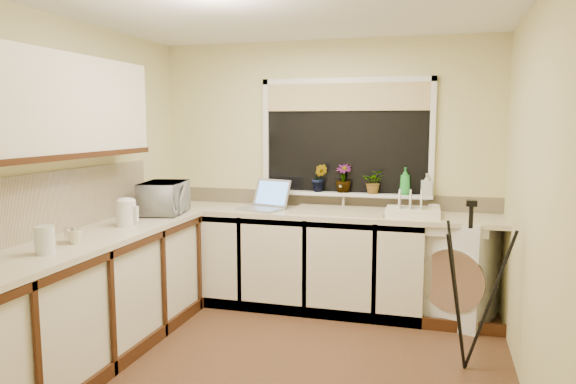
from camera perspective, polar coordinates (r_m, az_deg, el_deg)
The scene contains 33 objects.
floor at distance 4.05m, azimuth -0.84°, elevation -17.41°, with size 3.20×3.20×0.00m, color brown.
ceiling at distance 3.75m, azimuth -0.91°, elevation 18.95°, with size 3.20×3.20×0.00m, color white.
wall_back at distance 5.15m, azimuth 3.90°, elevation 2.09°, with size 3.20×3.20×0.00m, color beige.
wall_front at distance 2.33m, azimuth -11.53°, elevation -4.45°, with size 3.20×3.20×0.00m, color beige.
wall_left at distance 4.43m, azimuth -21.11°, elevation 0.76°, with size 3.00×3.00×0.00m, color beige.
wall_right at distance 3.60m, azimuth 24.37°, elevation -0.83°, with size 3.00×3.00×0.00m, color beige.
base_cabinet_back at distance 5.08m, azimuth -0.50°, elevation -7.09°, with size 2.55×0.60×0.86m, color silver.
base_cabinet_left at distance 4.18m, azimuth -19.74°, elevation -10.70°, with size 0.54×2.40×0.86m, color silver.
worktop_back at distance 4.91m, azimuth 3.15°, elevation -2.24°, with size 3.20×0.60×0.04m, color beige.
worktop_left at distance 4.07m, azimuth -20.02°, elevation -4.65°, with size 0.60×2.40×0.04m, color beige.
upper_cabinet at distance 3.96m, azimuth -23.55°, elevation 8.26°, with size 0.28×1.90×0.70m, color silver.
splashback_left at distance 4.20m, azimuth -23.35°, elevation -1.06°, with size 0.02×2.40×0.45m, color beige.
splashback_back at distance 5.17m, azimuth 3.85°, elevation -0.74°, with size 3.20×0.02×0.14m, color beige.
window_glass at distance 5.08m, azimuth 6.12°, elevation 5.66°, with size 1.50×0.02×1.00m, color black.
window_blind at distance 5.06m, azimuth 6.13°, elevation 9.90°, with size 1.50×0.02×0.25m, color tan.
windowsill at distance 5.07m, azimuth 5.93°, elevation -0.18°, with size 1.60×0.14×0.03m, color white.
sink at distance 4.86m, azimuth 5.45°, elevation -1.95°, with size 0.82×0.46×0.03m, color tan.
faucet at distance 5.02m, azimuth 5.83°, elevation -0.43°, with size 0.03×0.03×0.24m, color silver.
washing_machine at distance 4.93m, azimuth 16.83°, elevation -7.66°, with size 0.63×0.61×0.89m, color silver.
laptop at distance 5.00m, azimuth -2.35°, elevation -1.00°, with size 0.47×0.46×0.27m.
kettle at distance 4.36m, azimuth -16.62°, elevation -2.17°, with size 0.15×0.15×0.20m, color silver.
dish_rack at distance 4.75m, azimuth 12.98°, elevation -2.08°, with size 0.45×0.34×0.07m, color white.
tripod at distance 3.94m, azimuth 18.39°, elevation -9.34°, with size 0.58×0.58×1.18m, color black, non-canonical shape.
glass_jug at distance 3.61m, azimuth -24.19°, elevation -4.63°, with size 0.12×0.12×0.17m, color silver.
steel_jar at distance 3.91m, azimuth -21.94°, elevation -4.17°, with size 0.07×0.07×0.10m, color white.
microwave at distance 4.87m, azimuth -12.88°, elevation -0.60°, with size 0.50×0.34×0.28m, color silver.
plant_b at distance 5.06m, azimuth 3.31°, elevation 1.49°, with size 0.14×0.12×0.26m, color #999999.
plant_c at distance 5.04m, azimuth 5.84°, elevation 1.44°, with size 0.15×0.15×0.26m, color #999999.
plant_d at distance 4.99m, azimuth 9.01°, elevation 1.06°, with size 0.19×0.17×0.22m, color #999999.
soap_bottle_green at distance 4.96m, azimuth 12.19°, elevation 1.14°, with size 0.09×0.10×0.25m, color green.
soap_bottle_clear at distance 4.97m, azimuth 14.36°, elevation 0.78°, with size 0.09×0.09×0.20m, color #999999.
cup_back at distance 4.88m, azimuth 15.07°, elevation -1.79°, with size 0.11×0.11×0.09m, color white.
cup_left at distance 3.85m, azimuth -21.51°, elevation -4.37°, with size 0.10×0.10×0.09m, color beige.
Camera 1 is at (1.05, -3.52, 1.69)m, focal length 33.85 mm.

